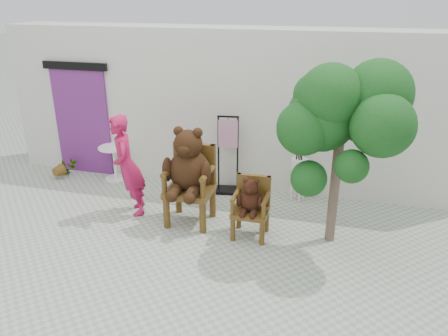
% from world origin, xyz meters
% --- Properties ---
extents(ground_plane, '(60.00, 60.00, 0.00)m').
position_xyz_m(ground_plane, '(0.00, 0.00, 0.00)').
color(ground_plane, '#A3A896').
rests_on(ground_plane, ground).
extents(back_wall, '(9.00, 1.00, 3.00)m').
position_xyz_m(back_wall, '(0.00, 3.10, 1.50)').
color(back_wall, silver).
rests_on(back_wall, ground).
extents(doorway, '(1.40, 0.11, 2.33)m').
position_xyz_m(doorway, '(-3.00, 2.58, 1.16)').
color(doorway, '#69256F').
rests_on(doorway, ground).
extents(chair_big, '(0.81, 0.87, 1.66)m').
position_xyz_m(chair_big, '(-0.14, 1.05, 0.93)').
color(chair_big, '#462E0F').
rests_on(chair_big, ground).
extents(chair_small, '(0.55, 0.53, 0.99)m').
position_xyz_m(chair_small, '(0.92, 0.88, 0.59)').
color(chair_small, '#462E0F').
rests_on(chair_small, ground).
extents(person, '(0.67, 0.76, 1.76)m').
position_xyz_m(person, '(-1.25, 1.08, 0.88)').
color(person, '#B21548').
rests_on(person, ground).
extents(cafe_table, '(0.60, 0.60, 0.70)m').
position_xyz_m(cafe_table, '(-2.22, 2.35, 0.44)').
color(cafe_table, white).
rests_on(cafe_table, ground).
extents(display_stand, '(0.50, 0.41, 1.51)m').
position_xyz_m(display_stand, '(0.17, 2.35, 0.58)').
color(display_stand, black).
rests_on(display_stand, ground).
extents(stool_bucket, '(0.32, 0.32, 1.45)m').
position_xyz_m(stool_bucket, '(1.51, 2.34, 0.64)').
color(stool_bucket, white).
rests_on(stool_bucket, ground).
extents(tree, '(1.80, 1.30, 2.80)m').
position_xyz_m(tree, '(2.16, 0.88, 2.07)').
color(tree, '#4E3A2F').
rests_on(tree, ground).
extents(potted_plant, '(0.47, 0.44, 0.44)m').
position_xyz_m(potted_plant, '(-3.31, 2.16, 0.22)').
color(potted_plant, '#0E3413').
rests_on(potted_plant, ground).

